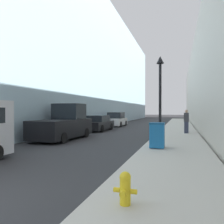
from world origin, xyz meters
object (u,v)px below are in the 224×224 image
pickup_truck (64,125)px  lamppost (160,88)px  trash_bin (157,135)px  parked_sedan_far (116,120)px  fire_hydrant (125,187)px  parked_sedan_near (98,124)px  pedestrian_on_sidewalk (186,121)px

pickup_truck → lamppost: bearing=16.0°
trash_bin → parked_sedan_far: 16.45m
fire_hydrant → lamppost: size_ratio=0.11×
parked_sedan_near → parked_sedan_far: 6.18m
pedestrian_on_sidewalk → lamppost: bearing=-119.5°
fire_hydrant → parked_sedan_near: size_ratio=0.14×
parked_sedan_near → trash_bin: bearing=-54.5°
parked_sedan_far → parked_sedan_near: bearing=-89.4°
parked_sedan_near → pedestrian_on_sidewalk: pedestrian_on_sidewalk is taller
trash_bin → parked_sedan_near: 11.00m
fire_hydrant → parked_sedan_near: (-6.46, 15.34, 0.20)m
fire_hydrant → lamppost: (-0.31, 10.78, 2.95)m
parked_sedan_far → pedestrian_on_sidewalk: (7.92, -7.69, 0.30)m
pickup_truck → parked_sedan_far: (-0.05, 12.50, -0.20)m
pickup_truck → pedestrian_on_sidewalk: 9.22m
fire_hydrant → pickup_truck: bearing=125.6°
parked_sedan_near → pedestrian_on_sidewalk: size_ratio=2.48×
lamppost → parked_sedan_near: size_ratio=1.19×
fire_hydrant → pickup_truck: pickup_truck is taller
fire_hydrant → parked_sedan_near: bearing=112.8°
parked_sedan_near → parked_sedan_far: parked_sedan_far is taller
fire_hydrant → lamppost: 11.19m
trash_bin → parked_sedan_far: (-6.46, 15.13, 0.00)m
fire_hydrant → trash_bin: trash_bin is taller
trash_bin → pedestrian_on_sidewalk: bearing=78.8°
lamppost → pedestrian_on_sidewalk: size_ratio=2.96×
trash_bin → lamppost: lamppost is taller
lamppost → pickup_truck: (-6.15, -1.76, -2.46)m
trash_bin → pedestrian_on_sidewalk: 7.58m
pickup_truck → fire_hydrant: bearing=-54.4°
trash_bin → parked_sedan_far: parked_sedan_far is taller
trash_bin → lamppost: 5.14m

